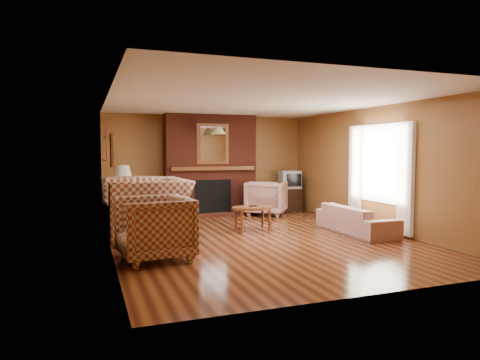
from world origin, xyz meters
name	(u,v)px	position (x,y,z in m)	size (l,w,h in m)	color
floor	(257,237)	(0.00, 0.00, 0.00)	(6.50, 6.50, 0.00)	#411C0E
ceiling	(257,101)	(0.00, 0.00, 2.40)	(6.50, 6.50, 0.00)	white
wall_back	(207,164)	(0.00, 3.25, 1.20)	(6.50, 6.50, 0.00)	#9A5E2F
wall_front	(373,184)	(0.00, -3.25, 1.20)	(6.50, 6.50, 0.00)	#9A5E2F
wall_left	(109,173)	(-2.50, 0.00, 1.20)	(6.50, 6.50, 0.00)	#9A5E2F
wall_right	(374,168)	(2.50, 0.00, 1.20)	(6.50, 6.50, 0.00)	#9A5E2F
fireplace	(210,165)	(0.00, 2.98, 1.18)	(2.20, 0.82, 2.40)	#591F13
window_right	(379,172)	(2.45, -0.20, 1.13)	(0.10, 1.85, 2.00)	beige
bookshelf	(106,144)	(-2.44, 1.90, 1.67)	(0.09, 0.55, 0.71)	brown
botanical_print	(112,150)	(-2.47, -0.30, 1.55)	(0.05, 0.40, 0.50)	brown
pendant_light	(218,130)	(0.00, 2.30, 2.00)	(0.36, 0.36, 0.48)	black
plaid_loveseat	(145,208)	(-1.85, 0.75, 0.52)	(1.61, 1.41, 1.05)	maroon
plaid_armchair	(154,228)	(-1.95, -0.95, 0.45)	(0.96, 0.99, 0.90)	maroon
floral_sofa	(356,219)	(1.90, -0.28, 0.26)	(1.76, 0.69, 0.51)	beige
floral_armchair	(266,198)	(1.23, 2.38, 0.41)	(0.87, 0.90, 0.82)	beige
coffee_table	(253,210)	(0.17, 0.61, 0.40)	(0.83, 0.52, 0.49)	brown
side_table	(123,210)	(-2.10, 2.45, 0.27)	(0.41, 0.41, 0.55)	brown
table_lamp	(123,179)	(-2.10, 2.45, 0.93)	(0.41, 0.41, 0.68)	white
tv_stand	(289,200)	(2.05, 2.80, 0.29)	(0.53, 0.48, 0.58)	black
crt_tv	(290,179)	(2.05, 2.79, 0.80)	(0.56, 0.56, 0.45)	#A3A6AB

